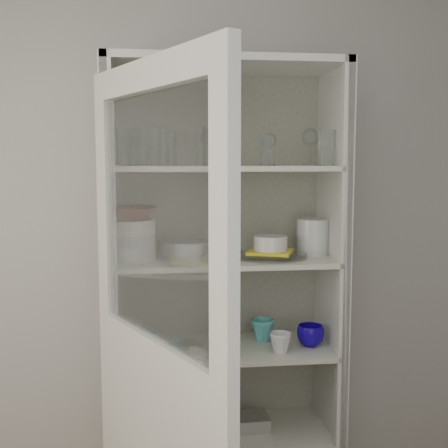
% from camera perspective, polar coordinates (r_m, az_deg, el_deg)
% --- Properties ---
extents(wall_back, '(3.60, 0.02, 2.60)m').
position_cam_1_polar(wall_back, '(2.67, -4.83, -1.81)').
color(wall_back, '#ABAAA7').
rests_on(wall_back, ground).
extents(pantry_cabinet, '(1.00, 0.45, 2.10)m').
position_cam_1_polar(pantry_cabinet, '(2.61, -0.16, -10.11)').
color(pantry_cabinet, '#BBBBBB').
rests_on(pantry_cabinet, floor).
extents(cupboard_door, '(0.44, 0.82, 2.00)m').
position_cam_1_polar(cupboard_door, '(1.97, -6.83, -17.88)').
color(cupboard_door, '#BBBBBB').
rests_on(cupboard_door, floor).
extents(tumbler_0, '(0.09, 0.09, 0.14)m').
position_cam_1_polar(tumbler_0, '(2.26, -9.79, 7.60)').
color(tumbler_0, silver).
rests_on(tumbler_0, shelf_glass).
extents(tumbler_1, '(0.08, 0.08, 0.15)m').
position_cam_1_polar(tumbler_1, '(2.30, -8.64, 7.66)').
color(tumbler_1, silver).
rests_on(tumbler_1, shelf_glass).
extents(tumbler_2, '(0.09, 0.09, 0.15)m').
position_cam_1_polar(tumbler_2, '(2.31, -5.73, 7.70)').
color(tumbler_2, silver).
rests_on(tumbler_2, shelf_glass).
extents(tumbler_3, '(0.10, 0.10, 0.16)m').
position_cam_1_polar(tumbler_3, '(2.29, -1.19, 7.88)').
color(tumbler_3, silver).
rests_on(tumbler_3, shelf_glass).
extents(tumbler_4, '(0.09, 0.09, 0.15)m').
position_cam_1_polar(tumbler_4, '(2.29, 0.40, 7.81)').
color(tumbler_4, silver).
rests_on(tumbler_4, shelf_glass).
extents(tumbler_5, '(0.07, 0.07, 0.12)m').
position_cam_1_polar(tumbler_5, '(2.32, 4.49, 7.45)').
color(tumbler_5, silver).
rests_on(tumbler_5, shelf_glass).
extents(tumbler_6, '(0.08, 0.08, 0.15)m').
position_cam_1_polar(tumbler_6, '(2.38, 10.39, 7.62)').
color(tumbler_6, silver).
rests_on(tumbler_6, shelf_glass).
extents(tumbler_7, '(0.10, 0.10, 0.16)m').
position_cam_1_polar(tumbler_7, '(2.40, -9.12, 7.72)').
color(tumbler_7, silver).
rests_on(tumbler_7, shelf_glass).
extents(tumbler_8, '(0.10, 0.10, 0.15)m').
position_cam_1_polar(tumbler_8, '(2.44, -6.57, 7.71)').
color(tumbler_8, silver).
rests_on(tumbler_8, shelf_glass).
extents(tumbler_9, '(0.10, 0.10, 0.16)m').
position_cam_1_polar(tumbler_9, '(2.44, 0.57, 7.78)').
color(tumbler_9, silver).
rests_on(tumbler_9, shelf_glass).
extents(goblet_0, '(0.07, 0.07, 0.16)m').
position_cam_1_polar(goblet_0, '(2.52, -9.64, 7.69)').
color(goblet_0, silver).
rests_on(goblet_0, shelf_glass).
extents(goblet_1, '(0.08, 0.08, 0.18)m').
position_cam_1_polar(goblet_1, '(2.54, -1.57, 7.96)').
color(goblet_1, silver).
rests_on(goblet_1, shelf_glass).
extents(goblet_2, '(0.07, 0.07, 0.16)m').
position_cam_1_polar(goblet_2, '(2.56, 4.61, 7.73)').
color(goblet_2, silver).
rests_on(goblet_2, shelf_glass).
extents(goblet_3, '(0.08, 0.08, 0.19)m').
position_cam_1_polar(goblet_3, '(2.62, 8.77, 7.93)').
color(goblet_3, silver).
rests_on(goblet_3, shelf_glass).
extents(plate_stack_front, '(0.21, 0.21, 0.11)m').
position_cam_1_polar(plate_stack_front, '(2.41, -9.36, -2.35)').
color(plate_stack_front, silver).
rests_on(plate_stack_front, shelf_plates).
extents(plate_stack_back, '(0.23, 0.23, 0.06)m').
position_cam_1_polar(plate_stack_back, '(2.59, -4.05, -2.31)').
color(plate_stack_back, silver).
rests_on(plate_stack_back, shelf_plates).
extents(cream_bowl, '(0.24, 0.24, 0.06)m').
position_cam_1_polar(cream_bowl, '(2.40, -9.40, -0.29)').
color(cream_bowl, white).
rests_on(cream_bowl, plate_stack_front).
extents(terracotta_bowl, '(0.22, 0.22, 0.05)m').
position_cam_1_polar(terracotta_bowl, '(2.39, -9.42, 1.10)').
color(terracotta_bowl, '#5D2419').
rests_on(terracotta_bowl, cream_bowl).
extents(glass_platter, '(0.35, 0.35, 0.02)m').
position_cam_1_polar(glass_platter, '(2.47, 4.75, -3.18)').
color(glass_platter, silver).
rests_on(glass_platter, shelf_plates).
extents(yellow_trivet, '(0.24, 0.24, 0.01)m').
position_cam_1_polar(yellow_trivet, '(2.47, 4.75, -2.82)').
color(yellow_trivet, gold).
rests_on(yellow_trivet, glass_platter).
extents(white_ramekin, '(0.15, 0.15, 0.06)m').
position_cam_1_polar(white_ramekin, '(2.46, 4.76, -1.94)').
color(white_ramekin, silver).
rests_on(white_ramekin, yellow_trivet).
extents(grey_bowl_stack, '(0.15, 0.15, 0.16)m').
position_cam_1_polar(grey_bowl_stack, '(2.57, 9.03, -1.27)').
color(grey_bowl_stack, silver).
rests_on(grey_bowl_stack, shelf_plates).
extents(mug_blue, '(0.15, 0.15, 0.09)m').
position_cam_1_polar(mug_blue, '(2.57, 8.77, -11.13)').
color(mug_blue, '#0D098D').
rests_on(mug_blue, shelf_mugs).
extents(mug_teal, '(0.13, 0.13, 0.10)m').
position_cam_1_polar(mug_teal, '(2.62, 3.96, -10.69)').
color(mug_teal, teal).
rests_on(mug_teal, shelf_mugs).
extents(mug_white, '(0.10, 0.10, 0.09)m').
position_cam_1_polar(mug_white, '(2.47, 5.76, -11.91)').
color(mug_white, silver).
rests_on(mug_white, shelf_mugs).
extents(teal_jar, '(0.10, 0.10, 0.11)m').
position_cam_1_polar(teal_jar, '(2.60, -0.44, -10.65)').
color(teal_jar, teal).
rests_on(teal_jar, shelf_mugs).
extents(measuring_cups, '(0.10, 0.10, 0.04)m').
position_cam_1_polar(measuring_cups, '(2.48, -3.66, -12.40)').
color(measuring_cups, silver).
rests_on(measuring_cups, shelf_mugs).
extents(white_canister, '(0.13, 0.13, 0.12)m').
position_cam_1_polar(white_canister, '(2.56, -9.39, -11.00)').
color(white_canister, silver).
rests_on(white_canister, shelf_mugs).
extents(cream_dish, '(0.30, 0.30, 0.07)m').
position_cam_1_polar(cream_dish, '(2.70, -6.72, -19.63)').
color(cream_dish, white).
rests_on(cream_dish, shelf_bot).
extents(tin_box, '(0.21, 0.15, 0.06)m').
position_cam_1_polar(tin_box, '(2.73, 2.25, -19.46)').
color(tin_box, '#A5A5A5').
rests_on(tin_box, shelf_bot).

